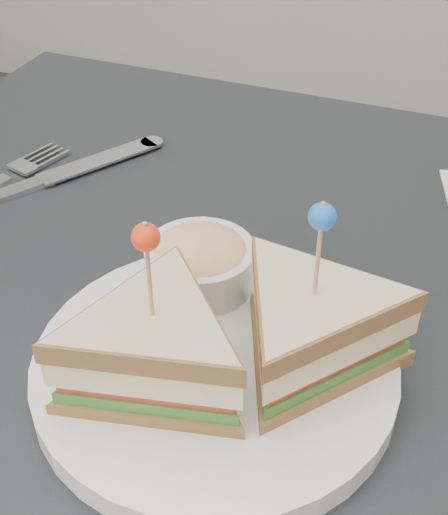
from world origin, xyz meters
TOP-DOWN VIEW (x-y plane):
  - table at (0.00, 0.00)m, footprint 0.80×0.80m
  - plate_meal at (0.04, -0.06)m, footprint 0.31×0.31m
  - cutlery_knife at (-0.21, 0.12)m, footprint 0.14×0.21m

SIDE VIEW (x-z plane):
  - table at x=0.00m, z-range 0.30..1.05m
  - cutlery_knife at x=-0.21m, z-range 0.75..0.76m
  - plate_meal at x=0.04m, z-range 0.72..0.86m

